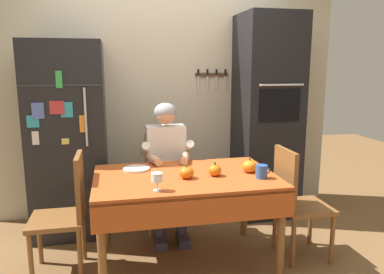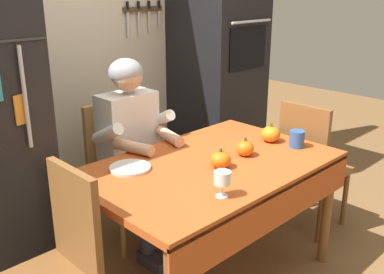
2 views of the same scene
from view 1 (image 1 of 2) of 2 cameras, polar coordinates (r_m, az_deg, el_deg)
The scene contains 15 objects.
ground_plane at distance 3.12m, azimuth -0.63°, elevation -19.56°, with size 10.00×10.00×0.00m, color brown.
back_wall_assembly at distance 4.03m, azimuth -3.75°, elevation 6.91°, with size 3.70×0.13×2.60m.
refrigerator at distance 3.68m, azimuth -18.36°, elevation -0.29°, with size 0.68×0.71×1.80m.
wall_oven at distance 3.99m, azimuth 11.40°, elevation 3.07°, with size 0.60×0.64×2.10m.
dining_table at distance 2.91m, azimuth -0.96°, elevation -7.58°, with size 1.40×0.90×0.74m.
chair_behind_person at distance 3.69m, azimuth -4.27°, elevation -5.95°, with size 0.40×0.40×0.93m.
seated_person at distance 3.45m, azimuth -3.90°, elevation -3.25°, with size 0.47×0.55×1.25m.
chair_right_side at distance 3.19m, azimuth 15.62°, elevation -9.10°, with size 0.40×0.40×0.93m.
chair_left_side at distance 3.01m, azimuth -18.63°, elevation -10.45°, with size 0.40×0.40×0.93m.
coffee_mug at distance 2.87m, azimuth 10.66°, elevation -5.24°, with size 0.12×0.09×0.10m.
wine_glass at distance 2.54m, azimuth -5.41°, elevation -6.29°, with size 0.08×0.08×0.13m.
pumpkin_large at distance 2.88m, azimuth 3.54°, elevation -5.13°, with size 0.10×0.10×0.11m.
pumpkin_medium at distance 3.00m, azimuth 8.84°, elevation -4.47°, with size 0.12×0.12×0.12m.
pumpkin_small at distance 2.81m, azimuth -0.85°, elevation -5.50°, with size 0.11×0.11×0.11m.
serving_tray at distance 3.09m, azimuth -8.54°, elevation -4.85°, with size 0.22×0.22×0.02m, color silver.
Camera 1 is at (-0.52, -2.63, 1.58)m, focal length 34.69 mm.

